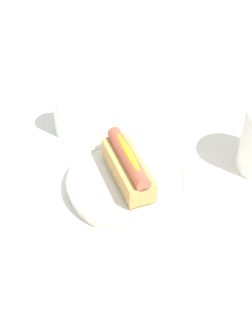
# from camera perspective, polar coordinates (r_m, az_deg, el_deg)

# --- Properties ---
(ground_plane) EXTENTS (2.40, 2.40, 0.00)m
(ground_plane) POSITION_cam_1_polar(r_m,az_deg,el_deg) (0.87, 0.24, -2.46)
(ground_plane) COLOR silver
(serving_bowl) EXTENTS (0.23, 0.23, 0.03)m
(serving_bowl) POSITION_cam_1_polar(r_m,az_deg,el_deg) (0.86, -0.00, -1.62)
(serving_bowl) COLOR silver
(serving_bowl) RESTS_ON ground_plane
(hotdog_front) EXTENTS (0.16, 0.07, 0.06)m
(hotdog_front) POSITION_cam_1_polar(r_m,az_deg,el_deg) (0.84, -0.00, 0.39)
(hotdog_front) COLOR tan
(hotdog_front) RESTS_ON serving_bowl
(water_glass) EXTENTS (0.07, 0.07, 0.09)m
(water_glass) POSITION_cam_1_polar(r_m,az_deg,el_deg) (0.98, -6.75, 6.26)
(water_glass) COLOR white
(water_glass) RESTS_ON ground_plane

